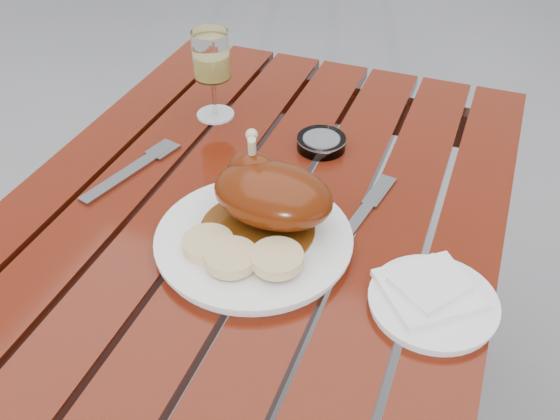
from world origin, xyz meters
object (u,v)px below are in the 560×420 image
object	(u,v)px
table	(249,364)
ashtray	(321,143)
dinner_plate	(254,240)
wine_glass	(213,76)
side_plate	(433,303)

from	to	relation	value
table	ashtray	xyz separation A→B (m)	(0.05, 0.25, 0.39)
dinner_plate	ashtray	xyz separation A→B (m)	(0.01, 0.29, 0.00)
wine_glass	side_plate	world-z (taller)	wine_glass
wine_glass	side_plate	distance (m)	0.62
table	side_plate	distance (m)	0.50
dinner_plate	wine_glass	world-z (taller)	wine_glass
dinner_plate	side_plate	world-z (taller)	dinner_plate
side_plate	ashtray	world-z (taller)	ashtray
side_plate	wine_glass	bearing A→B (deg)	144.40
wine_glass	ashtray	world-z (taller)	wine_glass
dinner_plate	ashtray	world-z (taller)	ashtray
dinner_plate	ashtray	size ratio (longest dim) A/B	3.31
side_plate	dinner_plate	bearing A→B (deg)	174.30
ashtray	wine_glass	bearing A→B (deg)	171.08
wine_glass	ashtray	xyz separation A→B (m)	(0.24, -0.04, -0.08)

